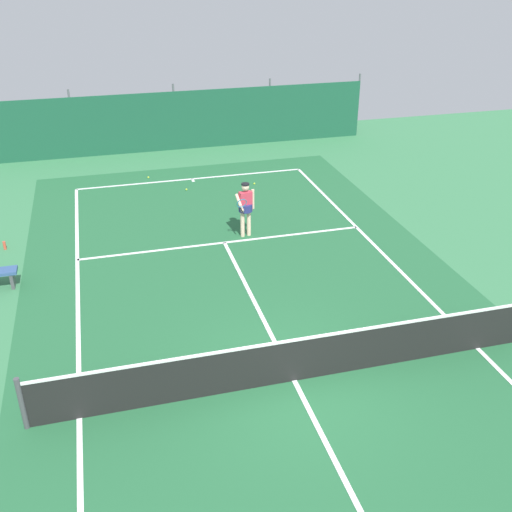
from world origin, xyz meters
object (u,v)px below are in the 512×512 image
(tennis_ball_near_player, at_px, (186,189))
(water_bottle, at_px, (5,245))
(tennis_player, at_px, (245,206))
(tennis_ball_by_sideline, at_px, (254,184))
(tennis_net, at_px, (295,360))
(tennis_ball_midcourt, at_px, (148,177))

(tennis_ball_near_player, relative_size, water_bottle, 0.28)
(tennis_player, relative_size, water_bottle, 6.83)
(tennis_ball_near_player, distance_m, tennis_ball_by_sideline, 2.45)
(tennis_net, relative_size, water_bottle, 42.17)
(tennis_player, bearing_deg, tennis_ball_by_sideline, -116.10)
(tennis_player, distance_m, tennis_ball_by_sideline, 4.40)
(tennis_net, bearing_deg, tennis_player, 83.95)
(tennis_player, bearing_deg, tennis_ball_midcourt, -76.31)
(tennis_ball_near_player, xyz_separation_m, water_bottle, (-5.69, -3.22, 0.09))
(tennis_net, xyz_separation_m, water_bottle, (-6.07, 7.61, -0.39))
(tennis_player, height_order, tennis_ball_near_player, tennis_player)
(tennis_ball_by_sideline, bearing_deg, tennis_player, -108.31)
(water_bottle, bearing_deg, tennis_player, -7.69)
(tennis_net, bearing_deg, tennis_ball_near_player, 92.04)
(tennis_net, distance_m, tennis_player, 6.75)
(tennis_net, relative_size, tennis_ball_near_player, 153.33)
(tennis_player, height_order, tennis_ball_midcourt, tennis_player)
(tennis_ball_near_player, height_order, tennis_ball_by_sideline, same)
(tennis_ball_midcourt, relative_size, tennis_ball_by_sideline, 1.00)
(tennis_player, distance_m, water_bottle, 6.90)
(tennis_ball_by_sideline, relative_size, water_bottle, 0.28)
(tennis_ball_near_player, height_order, tennis_ball_midcourt, same)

